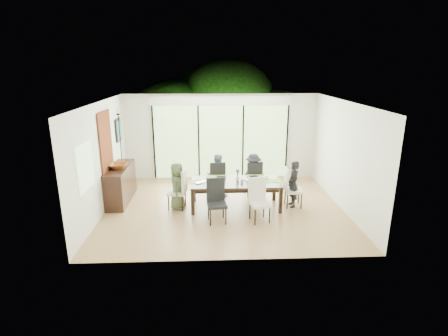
{
  "coord_description": "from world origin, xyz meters",
  "views": [
    {
      "loc": [
        -0.38,
        -8.32,
        3.54
      ],
      "look_at": [
        0.0,
        0.25,
        1.0
      ],
      "focal_mm": 28.0,
      "sensor_mm": 36.0,
      "label": 1
    }
  ],
  "objects_px": {
    "chair_far_left": "(217,178)",
    "chair_far_right": "(253,178)",
    "vase": "(238,179)",
    "person_far_left": "(217,175)",
    "table_top": "(236,182)",
    "bowl": "(118,166)",
    "person_left_end": "(177,186)",
    "chair_near_left": "(217,201)",
    "chair_near_right": "(260,201)",
    "cup_a": "(208,178)",
    "cup_b": "(242,181)",
    "cup_c": "(266,178)",
    "chair_left_end": "(177,189)",
    "laptop": "(202,183)",
    "chair_right_end": "(294,187)",
    "sideboard": "(121,184)",
    "person_far_right": "(253,175)"
  },
  "relations": [
    {
      "from": "person_left_end",
      "to": "chair_near_left",
      "type": "bearing_deg",
      "value": -119.91
    },
    {
      "from": "cup_b",
      "to": "cup_c",
      "type": "height_order",
      "value": "cup_c"
    },
    {
      "from": "table_top",
      "to": "cup_a",
      "type": "relative_size",
      "value": 19.35
    },
    {
      "from": "vase",
      "to": "cup_b",
      "type": "bearing_deg",
      "value": -56.31
    },
    {
      "from": "table_top",
      "to": "chair_left_end",
      "type": "distance_m",
      "value": 1.51
    },
    {
      "from": "cup_a",
      "to": "chair_near_left",
      "type": "bearing_deg",
      "value": -78.91
    },
    {
      "from": "person_far_left",
      "to": "bowl",
      "type": "height_order",
      "value": "person_far_left"
    },
    {
      "from": "person_left_end",
      "to": "chair_far_left",
      "type": "bearing_deg",
      "value": -38.78
    },
    {
      "from": "person_far_right",
      "to": "sideboard",
      "type": "height_order",
      "value": "person_far_right"
    },
    {
      "from": "chair_near_left",
      "to": "chair_near_right",
      "type": "height_order",
      "value": "same"
    },
    {
      "from": "chair_right_end",
      "to": "cup_a",
      "type": "distance_m",
      "value": 2.22
    },
    {
      "from": "chair_near_left",
      "to": "chair_near_right",
      "type": "distance_m",
      "value": 1.0
    },
    {
      "from": "chair_near_left",
      "to": "person_far_left",
      "type": "distance_m",
      "value": 1.7
    },
    {
      "from": "laptop",
      "to": "cup_a",
      "type": "xyz_separation_m",
      "value": [
        0.15,
        0.25,
        0.03
      ]
    },
    {
      "from": "chair_near_left",
      "to": "cup_c",
      "type": "xyz_separation_m",
      "value": [
        1.3,
        0.97,
        0.23
      ]
    },
    {
      "from": "person_far_left",
      "to": "cup_b",
      "type": "xyz_separation_m",
      "value": [
        0.6,
        -0.93,
        0.14
      ]
    },
    {
      "from": "vase",
      "to": "person_far_left",
      "type": "bearing_deg",
      "value": 122.66
    },
    {
      "from": "person_far_right",
      "to": "sideboard",
      "type": "bearing_deg",
      "value": -9.14
    },
    {
      "from": "chair_far_left",
      "to": "chair_far_right",
      "type": "height_order",
      "value": "same"
    },
    {
      "from": "cup_a",
      "to": "table_top",
      "type": "bearing_deg",
      "value": -12.09
    },
    {
      "from": "laptop",
      "to": "sideboard",
      "type": "height_order",
      "value": "sideboard"
    },
    {
      "from": "chair_far_right",
      "to": "bowl",
      "type": "height_order",
      "value": "bowl"
    },
    {
      "from": "chair_left_end",
      "to": "vase",
      "type": "xyz_separation_m",
      "value": [
        1.55,
        0.05,
        0.24
      ]
    },
    {
      "from": "chair_far_right",
      "to": "chair_near_left",
      "type": "bearing_deg",
      "value": 52.55
    },
    {
      "from": "chair_near_left",
      "to": "bowl",
      "type": "bearing_deg",
      "value": 144.7
    },
    {
      "from": "sideboard",
      "to": "bowl",
      "type": "xyz_separation_m",
      "value": [
        0.0,
        -0.1,
        0.54
      ]
    },
    {
      "from": "table_top",
      "to": "bowl",
      "type": "height_order",
      "value": "bowl"
    },
    {
      "from": "cup_a",
      "to": "person_left_end",
      "type": "bearing_deg",
      "value": -169.11
    },
    {
      "from": "sideboard",
      "to": "bowl",
      "type": "height_order",
      "value": "bowl"
    },
    {
      "from": "chair_left_end",
      "to": "sideboard",
      "type": "bearing_deg",
      "value": -102.19
    },
    {
      "from": "person_left_end",
      "to": "cup_a",
      "type": "bearing_deg",
      "value": -67.43
    },
    {
      "from": "cup_c",
      "to": "vase",
      "type": "bearing_deg",
      "value": -176.19
    },
    {
      "from": "chair_far_left",
      "to": "cup_a",
      "type": "xyz_separation_m",
      "value": [
        -0.25,
        -0.7,
        0.23
      ]
    },
    {
      "from": "cup_b",
      "to": "sideboard",
      "type": "distance_m",
      "value": 3.28
    },
    {
      "from": "chair_near_right",
      "to": "cup_b",
      "type": "xyz_separation_m",
      "value": [
        -0.35,
        0.77,
        0.23
      ]
    },
    {
      "from": "chair_left_end",
      "to": "bowl",
      "type": "bearing_deg",
      "value": -98.9
    },
    {
      "from": "table_top",
      "to": "chair_near_left",
      "type": "distance_m",
      "value": 1.02
    },
    {
      "from": "chair_far_left",
      "to": "person_far_left",
      "type": "xyz_separation_m",
      "value": [
        0.0,
        -0.02,
        0.09
      ]
    },
    {
      "from": "person_left_end",
      "to": "laptop",
      "type": "bearing_deg",
      "value": -87.33
    },
    {
      "from": "cup_c",
      "to": "sideboard",
      "type": "xyz_separation_m",
      "value": [
        -3.85,
        0.49,
        -0.27
      ]
    },
    {
      "from": "cup_a",
      "to": "sideboard",
      "type": "relative_size",
      "value": 0.07
    },
    {
      "from": "chair_left_end",
      "to": "laptop",
      "type": "distance_m",
      "value": 0.69
    },
    {
      "from": "laptop",
      "to": "cup_b",
      "type": "xyz_separation_m",
      "value": [
        1.0,
        0.0,
        0.03
      ]
    },
    {
      "from": "vase",
      "to": "bowl",
      "type": "relative_size",
      "value": 0.22
    },
    {
      "from": "chair_far_right",
      "to": "sideboard",
      "type": "distance_m",
      "value": 3.61
    },
    {
      "from": "chair_near_right",
      "to": "bowl",
      "type": "xyz_separation_m",
      "value": [
        -3.55,
        1.36,
        0.5
      ]
    },
    {
      "from": "table_top",
      "to": "chair_right_end",
      "type": "xyz_separation_m",
      "value": [
        1.5,
        -0.0,
        -0.16
      ]
    },
    {
      "from": "chair_right_end",
      "to": "cup_c",
      "type": "relative_size",
      "value": 8.87
    },
    {
      "from": "person_far_right",
      "to": "bowl",
      "type": "height_order",
      "value": "person_far_right"
    },
    {
      "from": "person_far_left",
      "to": "vase",
      "type": "relative_size",
      "value": 10.75
    }
  ]
}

